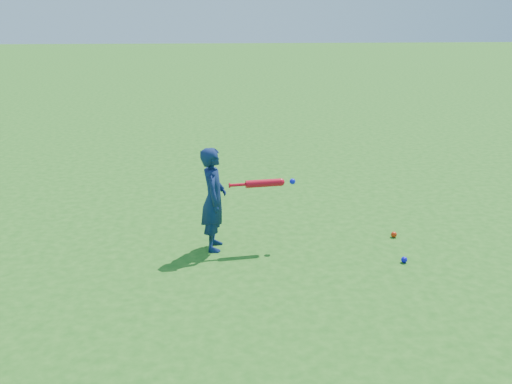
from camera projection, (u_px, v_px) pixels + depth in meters
ground at (215, 245)px, 6.84m from camera, size 80.00×80.00×0.00m
child at (214, 199)px, 6.57m from camera, size 0.32×0.46×1.22m
ground_ball_red at (394, 234)px, 7.05m from camera, size 0.07×0.07×0.07m
ground_ball_blue at (404, 260)px, 6.35m from camera, size 0.07×0.07×0.07m
bat_swing at (266, 183)px, 6.59m from camera, size 0.78×0.17×0.09m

